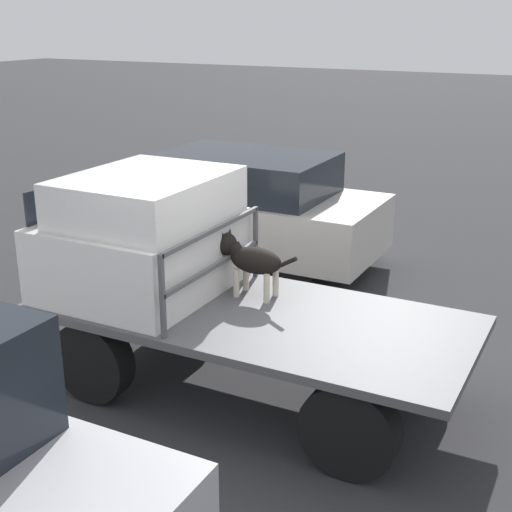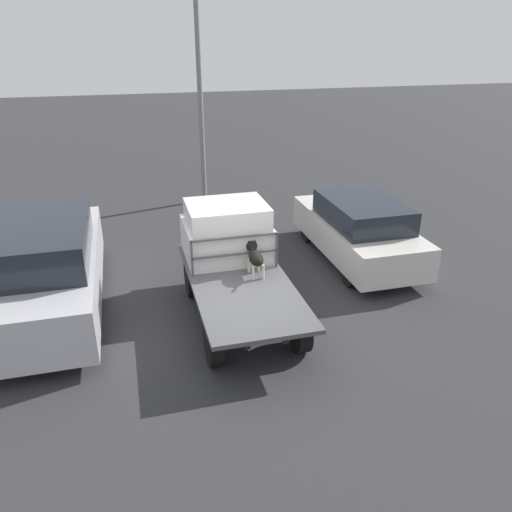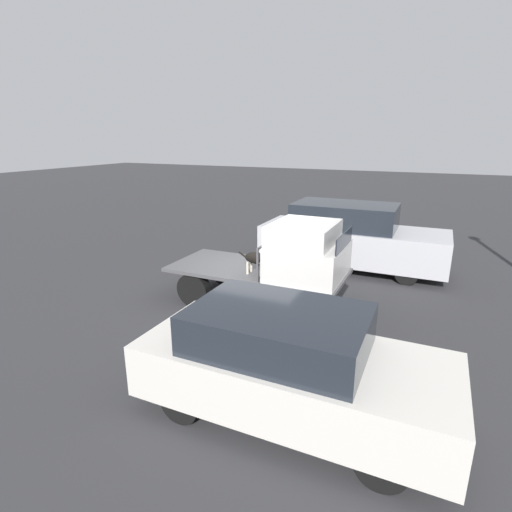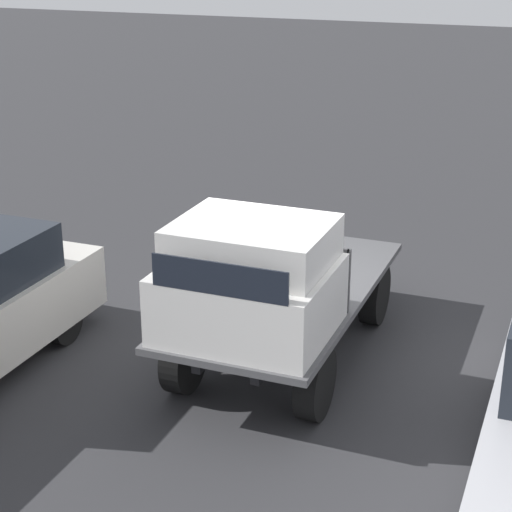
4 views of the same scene
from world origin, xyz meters
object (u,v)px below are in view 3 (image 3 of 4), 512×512
dog (260,258)px  parked_pickup_far (350,237)px  flatbed_truck (257,278)px  parked_sedan (289,364)px

dog → parked_pickup_far: 4.14m
flatbed_truck → parked_pickup_far: parked_pickup_far is taller
dog → parked_sedan: size_ratio=0.21×
flatbed_truck → parked_pickup_far: bearing=68.5°
dog → parked_sedan: bearing=-43.4°
flatbed_truck → parked_sedan: 4.02m
parked_sedan → parked_pickup_far: bearing=87.6°
flatbed_truck → parked_sedan: (2.05, -3.46, 0.18)m
flatbed_truck → dog: (0.23, -0.35, 0.63)m
flatbed_truck → parked_sedan: parked_sedan is taller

